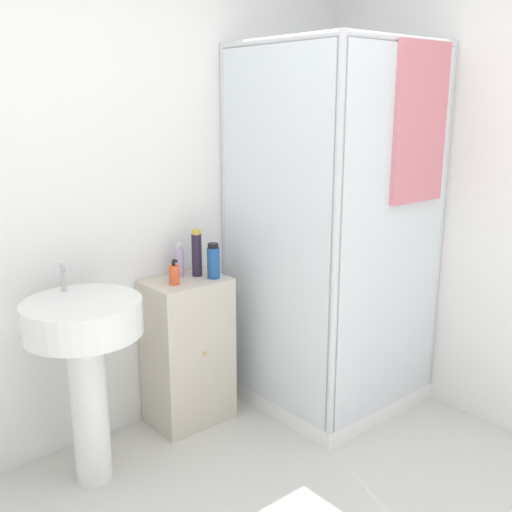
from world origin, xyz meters
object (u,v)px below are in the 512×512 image
at_px(sink, 85,348).
at_px(soap_dispenser, 174,274).
at_px(lotion_bottle_white, 179,262).
at_px(shampoo_bottle_blue, 213,261).
at_px(shampoo_bottle_tall_black, 197,253).

xyz_separation_m(sink, soap_dispenser, (0.55, 0.14, 0.20)).
bearing_deg(lotion_bottle_white, shampoo_bottle_blue, -48.84).
bearing_deg(lotion_bottle_white, soap_dispenser, -133.19).
bearing_deg(soap_dispenser, sink, -166.13).
xyz_separation_m(soap_dispenser, lotion_bottle_white, (0.09, 0.10, 0.03)).
bearing_deg(sink, shampoo_bottle_tall_black, 14.33).
distance_m(shampoo_bottle_tall_black, shampoo_bottle_blue, 0.10).
relative_size(sink, shampoo_bottle_tall_black, 4.00).
distance_m(sink, shampoo_bottle_tall_black, 0.80).
relative_size(shampoo_bottle_blue, lotion_bottle_white, 1.00).
distance_m(soap_dispenser, shampoo_bottle_blue, 0.22).
relative_size(sink, soap_dispenser, 7.63).
distance_m(soap_dispenser, lotion_bottle_white, 0.14).
distance_m(sink, lotion_bottle_white, 0.73).
height_order(sink, shampoo_bottle_tall_black, shampoo_bottle_tall_black).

